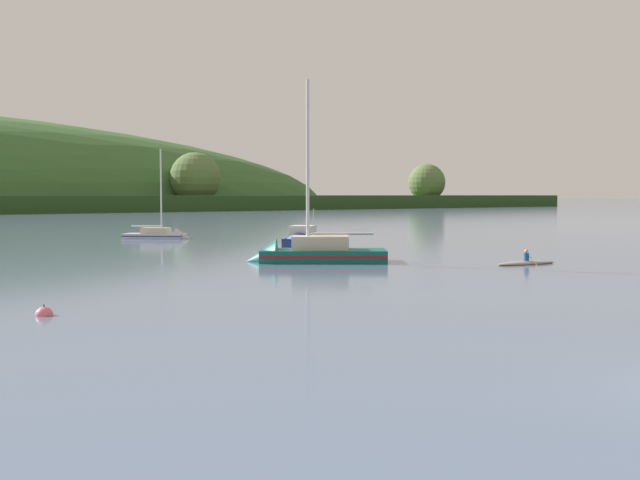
# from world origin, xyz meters

# --- Properties ---
(sailboat_near_mooring) EXTENTS (8.91, 7.37, 12.67)m
(sailboat_near_mooring) POSITION_xyz_m (8.67, 30.81, 0.19)
(sailboat_near_mooring) COLOR #0F564C
(sailboat_near_mooring) RESTS_ON ground
(sailboat_midwater_white) EXTENTS (6.23, 5.83, 9.48)m
(sailboat_midwater_white) POSITION_xyz_m (10.17, 58.56, 0.14)
(sailboat_midwater_white) COLOR #ADB2BC
(sailboat_midwater_white) RESTS_ON ground
(fishing_boat_moored) EXTENTS (6.24, 5.96, 3.97)m
(fishing_boat_moored) POSITION_xyz_m (15.25, 41.41, 0.33)
(fishing_boat_moored) COLOR navy
(fishing_boat_moored) RESTS_ON ground
(canoe_with_paddler) EXTENTS (4.33, 1.73, 1.02)m
(canoe_with_paddler) POSITION_xyz_m (18.73, 22.14, 0.09)
(canoe_with_paddler) COLOR gray
(canoe_with_paddler) RESTS_ON ground
(mooring_buoy_foreground) EXTENTS (0.61, 0.61, 0.69)m
(mooring_buoy_foreground) POSITION_xyz_m (-9.80, 18.72, 0.00)
(mooring_buoy_foreground) COLOR #E06675
(mooring_buoy_foreground) RESTS_ON ground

